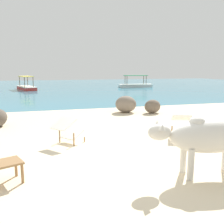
{
  "coord_description": "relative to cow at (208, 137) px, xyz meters",
  "views": [
    {
      "loc": [
        -1.97,
        -5.01,
        2.01
      ],
      "look_at": [
        0.29,
        3.0,
        0.55
      ],
      "focal_mm": 39.82,
      "sensor_mm": 36.0,
      "label": 1
    }
  ],
  "objects": [
    {
      "name": "deck_chair_far",
      "position": [
        0.89,
        2.32,
        -0.36
      ],
      "size": [
        0.8,
        0.92,
        0.68
      ],
      "rotation": [
        0.0,
        0.0,
        4.28
      ],
      "color": "olive",
      "rests_on": "sand_beach"
    },
    {
      "name": "water_surface",
      "position": [
        -0.91,
        23.26,
        -0.78
      ],
      "size": [
        60.0,
        36.0,
        0.03
      ],
      "primitive_type": "cube",
      "color": "teal",
      "rests_on": "ground"
    },
    {
      "name": "deck_chair_near",
      "position": [
        -2.28,
        2.68,
        -0.36
      ],
      "size": [
        0.93,
        0.9,
        0.68
      ],
      "rotation": [
        0.0,
        0.0,
        0.69
      ],
      "color": "olive",
      "rests_on": "sand_beach"
    },
    {
      "name": "boat_red",
      "position": [
        -4.31,
        21.45,
        -0.49
      ],
      "size": [
        2.11,
        3.85,
        1.29
      ],
      "rotation": [
        0.0,
        0.0,
        4.99
      ],
      "color": "#C63833",
      "rests_on": "water_surface"
    },
    {
      "name": "sand_beach",
      "position": [
        -0.91,
        1.26,
        -0.76
      ],
      "size": [
        18.0,
        14.0,
        0.04
      ],
      "primitive_type": "cube",
      "color": "beige",
      "rests_on": "ground"
    },
    {
      "name": "cow",
      "position": [
        0.0,
        0.0,
        0.0
      ],
      "size": [
        2.01,
        0.79,
        1.12
      ],
      "rotation": [
        0.0,
        0.0,
        3.01
      ],
      "color": "beige",
      "rests_on": "sand_beach"
    },
    {
      "name": "shore_rock_small",
      "position": [
        0.75,
        6.82,
        -0.37
      ],
      "size": [
        1.11,
        1.03,
        0.75
      ],
      "primitive_type": "ellipsoid",
      "rotation": [
        0.0,
        0.0,
        2.92
      ],
      "color": "gray",
      "rests_on": "sand_beach"
    },
    {
      "name": "shore_rock_flat",
      "position": [
        1.85,
        6.32,
        -0.44
      ],
      "size": [
        0.88,
        0.75,
        0.6
      ],
      "primitive_type": "ellipsoid",
      "rotation": [
        0.0,
        0.0,
        0.24
      ],
      "color": "#6B5B4C",
      "rests_on": "sand_beach"
    },
    {
      "name": "boat_white",
      "position": [
        6.97,
        21.72,
        -0.49
      ],
      "size": [
        3.72,
        1.31,
        1.29
      ],
      "rotation": [
        0.0,
        0.0,
        6.24
      ],
      "color": "white",
      "rests_on": "water_surface"
    }
  ]
}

